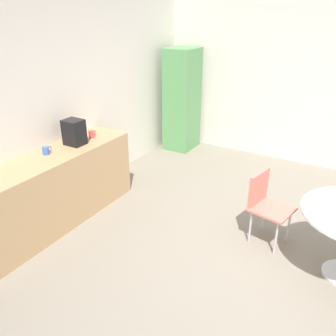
{
  "coord_description": "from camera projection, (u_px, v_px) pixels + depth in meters",
  "views": [
    {
      "loc": [
        -2.98,
        -0.46,
        2.49
      ],
      "look_at": [
        -0.17,
        1.22,
        0.95
      ],
      "focal_mm": 37.0,
      "sensor_mm": 36.0,
      "label": 1
    }
  ],
  "objects": [
    {
      "name": "locker_cabinet",
      "position": [
        182.0,
        100.0,
        6.36
      ],
      "size": [
        0.6,
        0.5,
        1.84
      ],
      "primitive_type": "cube",
      "color": "#599959",
      "rests_on": "ground_plane"
    },
    {
      "name": "ground_plane",
      "position": [
        278.0,
        270.0,
        3.59
      ],
      "size": [
        6.0,
        6.0,
        0.0
      ],
      "primitive_type": "plane",
      "color": "gray"
    },
    {
      "name": "mug_red",
      "position": [
        46.0,
        151.0,
        4.06
      ],
      "size": [
        0.13,
        0.08,
        0.09
      ],
      "color": "#3F66BF",
      "rests_on": "counter_block"
    },
    {
      "name": "counter_block",
      "position": [
        47.0,
        193.0,
        4.15
      ],
      "size": [
        2.46,
        0.6,
        0.9
      ],
      "primitive_type": "cube",
      "color": "tan",
      "rests_on": "ground_plane"
    },
    {
      "name": "mug_white",
      "position": [
        92.0,
        134.0,
        4.59
      ],
      "size": [
        0.13,
        0.08,
        0.09
      ],
      "color": "#D84C4C",
      "rests_on": "counter_block"
    },
    {
      "name": "coffee_maker",
      "position": [
        74.0,
        132.0,
        4.31
      ],
      "size": [
        0.2,
        0.24,
        0.32
      ],
      "primitive_type": "cube",
      "color": "black",
      "rests_on": "counter_block"
    },
    {
      "name": "wall_back",
      "position": [
        56.0,
        108.0,
        4.43
      ],
      "size": [
        6.0,
        0.1,
        2.6
      ],
      "primitive_type": "cube",
      "color": "silver",
      "rests_on": "ground_plane"
    },
    {
      "name": "chair_coral",
      "position": [
        265.0,
        200.0,
        3.87
      ],
      "size": [
        0.49,
        0.49,
        0.83
      ],
      "color": "silver",
      "rests_on": "ground_plane"
    }
  ]
}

